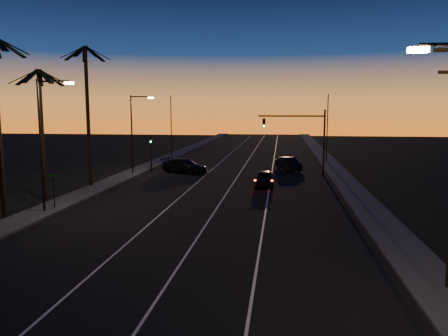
# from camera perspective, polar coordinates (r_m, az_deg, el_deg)

# --- Properties ---
(road) EXTENTS (20.00, 170.00, 0.01)m
(road) POSITION_cam_1_polar(r_m,az_deg,el_deg) (38.30, -0.12, -2.88)
(road) COLOR black
(road) RESTS_ON ground
(sidewalk_left) EXTENTS (2.40, 170.00, 0.16)m
(sidewalk_left) POSITION_cam_1_polar(r_m,az_deg,el_deg) (41.27, -15.73, -2.30)
(sidewalk_left) COLOR #3B3B39
(sidewalk_left) RESTS_ON ground
(sidewalk_right) EXTENTS (2.40, 170.00, 0.16)m
(sidewalk_right) POSITION_cam_1_polar(r_m,az_deg,el_deg) (38.46, 16.68, -3.05)
(sidewalk_right) COLOR #3B3B39
(sidewalk_right) RESTS_ON ground
(lane_stripe_left) EXTENTS (0.12, 160.00, 0.01)m
(lane_stripe_left) POSITION_cam_1_polar(r_m,az_deg,el_deg) (38.80, -4.52, -2.75)
(lane_stripe_left) COLOR silver
(lane_stripe_left) RESTS_ON road
(lane_stripe_mid) EXTENTS (0.12, 160.00, 0.01)m
(lane_stripe_mid) POSITION_cam_1_polar(r_m,az_deg,el_deg) (38.23, 0.63, -2.88)
(lane_stripe_mid) COLOR silver
(lane_stripe_mid) RESTS_ON road
(lane_stripe_right) EXTENTS (0.12, 160.00, 0.01)m
(lane_stripe_right) POSITION_cam_1_polar(r_m,az_deg,el_deg) (37.98, 5.88, -2.99)
(lane_stripe_right) COLOR silver
(lane_stripe_right) RESTS_ON road
(palm_mid) EXTENTS (4.25, 4.16, 10.03)m
(palm_mid) POSITION_cam_1_polar(r_m,az_deg,el_deg) (36.22, -22.77, 5.86)
(palm_mid) COLOR black
(palm_mid) RESTS_ON ground
(palm_far) EXTENTS (4.25, 4.16, 12.53)m
(palm_far) POSITION_cam_1_polar(r_m,az_deg,el_deg) (41.09, -17.41, 8.15)
(palm_far) COLOR black
(palm_far) RESTS_ON ground
(streetlight_left_near) EXTENTS (2.55, 0.26, 9.00)m
(streetlight_left_near) POSITION_cam_1_polar(r_m,az_deg,el_deg) (31.55, -22.40, 3.99)
(streetlight_left_near) COLOR black
(streetlight_left_near) RESTS_ON ground
(streetlight_left_far) EXTENTS (2.55, 0.26, 8.50)m
(streetlight_left_far) POSITION_cam_1_polar(r_m,az_deg,el_deg) (47.99, -11.62, 5.19)
(streetlight_left_far) COLOR black
(streetlight_left_far) RESTS_ON ground
(street_sign) EXTENTS (0.70, 0.06, 2.60)m
(street_sign) POSITION_cam_1_polar(r_m,az_deg,el_deg) (32.87, -21.36, -2.27)
(street_sign) COLOR black
(street_sign) RESTS_ON ground
(signal_mast) EXTENTS (7.10, 0.41, 7.00)m
(signal_mast) POSITION_cam_1_polar(r_m,az_deg,el_deg) (47.41, 10.13, 4.86)
(signal_mast) COLOR black
(signal_mast) RESTS_ON ground
(signal_post) EXTENTS (0.28, 0.37, 4.20)m
(signal_post) POSITION_cam_1_polar(r_m,az_deg,el_deg) (49.64, -9.51, 2.81)
(signal_post) COLOR black
(signal_post) RESTS_ON ground
(far_pole_left) EXTENTS (0.14, 0.14, 9.00)m
(far_pole_left) POSITION_cam_1_polar(r_m,az_deg,el_deg) (64.38, -6.91, 5.40)
(far_pole_left) COLOR black
(far_pole_left) RESTS_ON ground
(far_pole_right) EXTENTS (0.14, 0.14, 9.00)m
(far_pole_right) POSITION_cam_1_polar(r_m,az_deg,el_deg) (59.67, 13.33, 5.07)
(far_pole_right) COLOR black
(far_pole_right) RESTS_ON ground
(lead_car) EXTENTS (1.72, 4.74, 1.45)m
(lead_car) POSITION_cam_1_polar(r_m,az_deg,el_deg) (40.13, 5.32, -1.37)
(lead_car) COLOR black
(lead_car) RESTS_ON road
(right_car) EXTENTS (3.17, 4.79, 1.49)m
(right_car) POSITION_cam_1_polar(r_m,az_deg,el_deg) (50.93, 8.43, 0.54)
(right_car) COLOR black
(right_car) RESTS_ON road
(cross_car) EXTENTS (5.83, 4.14, 1.57)m
(cross_car) POSITION_cam_1_polar(r_m,az_deg,el_deg) (48.48, -5.15, 0.28)
(cross_car) COLOR black
(cross_car) RESTS_ON road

